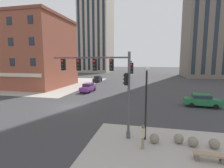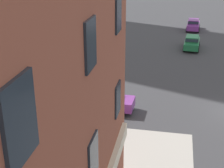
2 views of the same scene
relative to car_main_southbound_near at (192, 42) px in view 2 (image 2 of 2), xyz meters
name	(u,v)px [view 2 (image 2 of 2)]	position (x,y,z in m)	size (l,w,h in m)	color
car_main_southbound_near	(192,42)	(0.00, 0.00, 0.00)	(4.52, 2.14, 1.68)	#1E6B3D
car_main_southbound_far	(193,24)	(10.10, -0.43, 0.00)	(4.51, 2.11, 1.68)	#7A3389
car_cross_eastbound	(105,99)	(-18.39, 7.08, 0.00)	(2.02, 4.46, 1.68)	#7A3389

